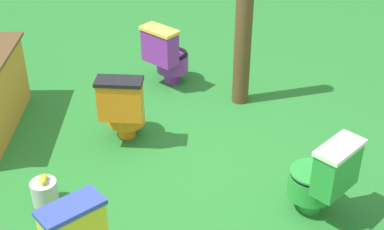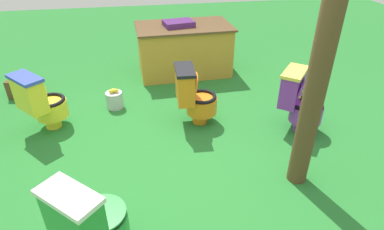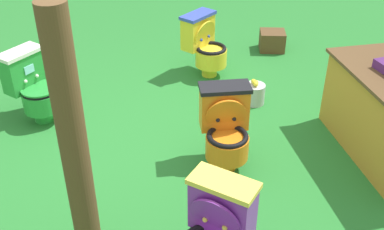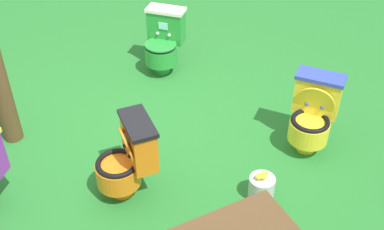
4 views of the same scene
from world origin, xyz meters
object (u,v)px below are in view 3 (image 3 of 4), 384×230
object	(u,v)px
toilet_green	(33,86)
toilet_yellow	(205,45)
lemon_bucket	(255,93)
wooden_post	(73,143)
small_crate	(272,41)
toilet_orange	(226,128)

from	to	relation	value
toilet_green	toilet_yellow	xyz separation A→B (m)	(-0.70, 1.87, 0.00)
toilet_yellow	lemon_bucket	bearing A→B (deg)	75.76
wooden_post	small_crate	size ratio (longest dim) A/B	5.66
lemon_bucket	toilet_orange	bearing A→B (deg)	-29.85
small_crate	lemon_bucket	distance (m)	1.44
toilet_green	lemon_bucket	bearing A→B (deg)	131.45
toilet_yellow	small_crate	size ratio (longest dim) A/B	2.26
toilet_yellow	wooden_post	xyz separation A→B (m)	(2.53, -1.34, 0.54)
toilet_green	small_crate	bearing A→B (deg)	156.48
small_crate	toilet_orange	bearing A→B (deg)	-27.28
toilet_orange	wooden_post	size ratio (longest dim) A/B	0.40
toilet_yellow	lemon_bucket	xyz separation A→B (m)	(0.78, 0.39, -0.26)
toilet_orange	lemon_bucket	bearing A→B (deg)	-116.82
toilet_orange	wooden_post	xyz separation A→B (m)	(0.79, -1.18, 0.54)
toilet_green	small_crate	world-z (taller)	toilet_green
toilet_green	toilet_orange	size ratio (longest dim) A/B	1.00
toilet_yellow	toilet_orange	world-z (taller)	same
toilet_green	wooden_post	world-z (taller)	wooden_post
toilet_yellow	small_crate	xyz separation A→B (m)	(-0.52, 1.01, -0.25)
toilet_green	lemon_bucket	size ratio (longest dim) A/B	2.63
wooden_post	small_crate	distance (m)	3.93
toilet_yellow	lemon_bucket	distance (m)	0.91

